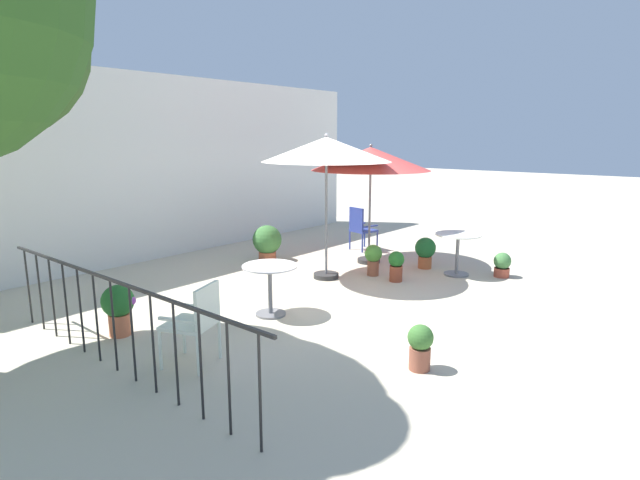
% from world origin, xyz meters
% --- Properties ---
extents(ground_plane, '(60.00, 60.00, 0.00)m').
position_xyz_m(ground_plane, '(0.00, 0.00, 0.00)').
color(ground_plane, beige).
extents(villa_facade, '(10.65, 0.30, 3.63)m').
position_xyz_m(villa_facade, '(0.00, 4.25, 1.82)').
color(villa_facade, silver).
rests_on(villa_facade, ground).
extents(terrace_railing, '(0.03, 4.77, 1.01)m').
position_xyz_m(terrace_railing, '(-3.65, -0.00, 0.68)').
color(terrace_railing, black).
rests_on(terrace_railing, ground).
extents(patio_umbrella_0, '(2.19, 2.19, 2.48)m').
position_xyz_m(patio_umbrella_0, '(0.56, 0.58, 2.20)').
color(patio_umbrella_0, '#2D2D2D').
rests_on(patio_umbrella_0, ground).
extents(patio_umbrella_1, '(2.27, 2.27, 2.30)m').
position_xyz_m(patio_umbrella_1, '(1.95, 0.64, 2.00)').
color(patio_umbrella_1, '#2D2D2D').
rests_on(patio_umbrella_1, ground).
extents(cafe_table_0, '(0.76, 0.76, 0.71)m').
position_xyz_m(cafe_table_0, '(-1.40, -0.02, 0.50)').
color(cafe_table_0, white).
rests_on(cafe_table_0, ground).
extents(cafe_table_1, '(0.79, 0.79, 0.75)m').
position_xyz_m(cafe_table_1, '(2.20, -1.08, 0.52)').
color(cafe_table_1, white).
rests_on(cafe_table_1, ground).
extents(patio_chair_0, '(0.56, 0.54, 0.94)m').
position_xyz_m(patio_chair_0, '(2.75, 1.41, 0.52)').
color(patio_chair_0, '#2D3D92').
rests_on(patio_chair_0, ground).
extents(patio_chair_1, '(0.63, 0.64, 0.91)m').
position_xyz_m(patio_chair_1, '(-3.01, -0.55, 0.53)').
color(patio_chair_1, silver).
rests_on(patio_chair_1, ground).
extents(potted_plant_0, '(0.39, 0.39, 0.58)m').
position_xyz_m(potted_plant_0, '(2.27, -0.41, 0.33)').
color(potted_plant_0, '#B15A33').
rests_on(potted_plant_0, ground).
extents(potted_plant_1, '(0.58, 0.58, 0.71)m').
position_xyz_m(potted_plant_1, '(0.81, 2.31, 0.38)').
color(potted_plant_1, '#B35A3B').
rests_on(potted_plant_1, ground).
extents(potted_plant_2, '(0.27, 0.27, 0.52)m').
position_xyz_m(potted_plant_2, '(1.16, -0.47, 0.29)').
color(potted_plant_2, '#9A432B').
rests_on(potted_plant_2, ground).
extents(potted_plant_3, '(0.30, 0.30, 0.44)m').
position_xyz_m(potted_plant_3, '(2.60, -1.75, 0.22)').
color(potted_plant_3, '#A74935').
rests_on(potted_plant_3, ground).
extents(potted_plant_4, '(0.40, 0.40, 0.64)m').
position_xyz_m(potted_plant_4, '(-3.12, 0.89, 0.38)').
color(potted_plant_4, '#CC6B45').
rests_on(potted_plant_4, ground).
extents(potted_plant_5, '(0.27, 0.27, 0.50)m').
position_xyz_m(potted_plant_5, '(-1.57, -2.44, 0.27)').
color(potted_plant_5, brown).
rests_on(potted_plant_5, ground).
extents(potted_plant_6, '(0.31, 0.31, 0.56)m').
position_xyz_m(potted_plant_6, '(1.22, 0.05, 0.33)').
color(potted_plant_6, '#965139').
rests_on(potted_plant_6, ground).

